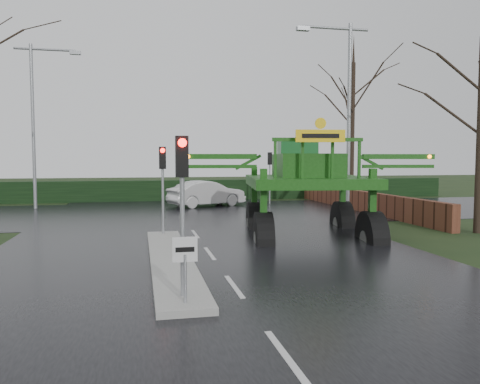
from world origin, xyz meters
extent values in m
plane|color=black|center=(0.00, 0.00, 0.00)|extent=(140.00, 140.00, 0.00)
cube|color=black|center=(0.00, 10.00, 0.00)|extent=(14.00, 80.00, 0.02)
cube|color=black|center=(0.00, 16.00, 0.01)|extent=(80.00, 12.00, 0.02)
cube|color=gray|center=(-1.30, 3.00, 0.09)|extent=(1.20, 10.00, 0.16)
cube|color=black|center=(0.00, 24.00, 0.75)|extent=(44.00, 0.90, 1.50)
cube|color=#592D1E|center=(10.50, 16.00, 0.60)|extent=(0.40, 20.00, 1.20)
cylinder|color=gray|center=(-1.30, -1.50, 0.65)|extent=(0.07, 0.07, 1.00)
cube|color=silver|center=(-1.30, -1.50, 1.25)|extent=(0.50, 0.04, 0.50)
cube|color=black|center=(-1.30, -1.52, 1.25)|extent=(0.38, 0.01, 0.10)
cylinder|color=gray|center=(-1.30, -1.00, 1.75)|extent=(0.10, 0.10, 3.50)
cube|color=black|center=(-1.30, -1.00, 3.10)|extent=(0.26, 0.22, 0.85)
sphere|color=#FF0C07|center=(-1.30, -1.13, 3.38)|extent=(0.18, 0.18, 0.18)
cylinder|color=gray|center=(-1.30, 7.50, 1.75)|extent=(0.10, 0.10, 3.50)
cube|color=black|center=(-1.30, 7.50, 3.10)|extent=(0.26, 0.22, 0.85)
sphere|color=#FF0C07|center=(-1.30, 7.37, 3.38)|extent=(0.18, 0.18, 0.18)
cylinder|color=gray|center=(6.50, 20.00, 1.75)|extent=(0.10, 0.10, 3.50)
cube|color=black|center=(6.50, 20.00, 3.10)|extent=(0.26, 0.22, 0.85)
sphere|color=#FF0C07|center=(6.50, 20.13, 3.38)|extent=(0.18, 0.18, 0.18)
cylinder|color=gray|center=(8.50, 12.00, 5.00)|extent=(0.20, 0.20, 10.00)
cylinder|color=gray|center=(7.70, 12.00, 9.70)|extent=(3.52, 0.14, 0.14)
cube|color=gray|center=(5.94, 12.00, 9.58)|extent=(0.65, 0.30, 0.20)
cylinder|color=gray|center=(-8.50, 20.00, 5.00)|extent=(0.20, 0.20, 10.00)
cylinder|color=gray|center=(-7.70, 20.00, 9.70)|extent=(3.52, 0.14, 0.14)
cube|color=gray|center=(-5.94, 20.00, 9.58)|extent=(0.65, 0.30, 0.20)
cylinder|color=black|center=(13.00, 21.00, 5.00)|extent=(0.32, 0.32, 10.00)
cone|color=black|center=(13.00, 21.00, 10.80)|extent=(0.24, 0.24, 2.50)
cylinder|color=black|center=(0.57, 8.07, 1.13)|extent=(0.96, 2.32, 2.25)
cylinder|color=#595B56|center=(0.57, 8.07, 1.13)|extent=(0.78, 0.88, 0.79)
cube|color=#12450C|center=(0.57, 8.07, 2.53)|extent=(0.28, 0.28, 2.59)
cylinder|color=black|center=(4.58, 7.43, 1.13)|extent=(0.96, 2.32, 2.25)
cylinder|color=#595B56|center=(4.58, 7.43, 1.13)|extent=(0.78, 0.88, 0.79)
cube|color=#12450C|center=(4.58, 7.43, 2.53)|extent=(0.28, 0.28, 2.59)
cylinder|color=black|center=(-0.06, 4.06, 1.13)|extent=(0.96, 2.32, 2.25)
cylinder|color=#595B56|center=(-0.06, 4.06, 1.13)|extent=(0.78, 0.88, 0.79)
cube|color=#12450C|center=(-0.06, 4.06, 2.53)|extent=(0.28, 0.28, 2.59)
cylinder|color=black|center=(3.94, 3.43, 1.13)|extent=(0.96, 2.32, 2.25)
cylinder|color=#595B56|center=(3.94, 3.43, 1.13)|extent=(0.78, 0.88, 0.79)
cube|color=#12450C|center=(3.94, 3.43, 2.53)|extent=(0.28, 0.28, 2.59)
cube|color=#12450C|center=(2.26, 5.75, 3.27)|extent=(5.52, 6.08, 0.39)
cube|color=#12450C|center=(2.29, 5.97, 3.89)|extent=(2.98, 3.73, 1.01)
cube|color=#125020|center=(2.64, 8.20, 4.28)|extent=(1.88, 1.60, 1.46)
cube|color=#12450C|center=(1.97, 3.97, 4.90)|extent=(3.36, 0.66, 0.14)
cube|color=#12450C|center=(-1.37, 5.87, 4.28)|extent=(2.92, 0.66, 0.20)
sphere|color=orange|center=(-2.62, 5.95, 4.28)|extent=(0.16, 0.16, 0.16)
cube|color=#12450C|center=(5.74, 4.74, 4.28)|extent=(2.92, 0.66, 0.20)
sphere|color=orange|center=(6.95, 4.43, 4.28)|extent=(0.16, 0.16, 0.16)
cube|color=yellow|center=(1.90, 3.52, 5.01)|extent=(1.79, 0.35, 0.45)
cube|color=black|center=(1.90, 3.52, 5.01)|extent=(1.34, 0.22, 0.16)
cylinder|color=yellow|center=(1.90, 3.52, 5.46)|extent=(0.41, 0.11, 0.41)
imported|color=silver|center=(2.03, 19.10, 0.00)|extent=(5.28, 3.52, 1.65)
camera|label=1|loc=(-2.15, -10.73, 3.04)|focal=35.00mm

